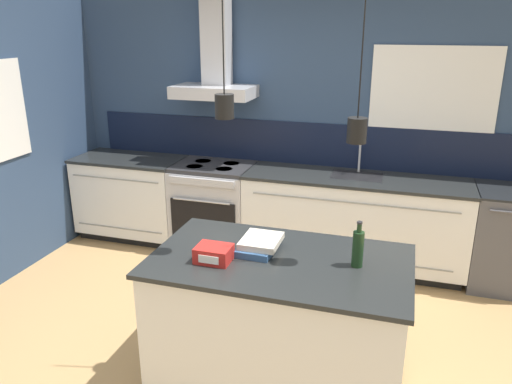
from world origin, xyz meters
TOP-DOWN VIEW (x-y plane):
  - ground_plane at (0.00, 0.00)m, footprint 16.00×16.00m
  - wall_back at (-0.05, 2.00)m, footprint 5.60×2.33m
  - wall_left at (-2.43, 0.70)m, footprint 0.08×3.80m
  - counter_run_left at (-1.79, 1.69)m, footprint 1.17×0.64m
  - counter_run_sink at (0.64, 1.69)m, footprint 2.12×0.64m
  - oven_range at (-0.82, 1.69)m, footprint 0.80×0.66m
  - dishwasher at (2.00, 1.69)m, footprint 0.61×0.65m
  - kitchen_island at (0.38, -0.19)m, footprint 1.60×0.93m
  - bottle_on_island at (0.84, -0.15)m, footprint 0.07×0.07m
  - book_stack at (0.22, -0.11)m, footprint 0.25×0.32m
  - red_supply_box at (-0.00, -0.34)m, footprint 0.21×0.17m

SIDE VIEW (x-z plane):
  - ground_plane at x=0.00m, z-range 0.00..0.00m
  - oven_range at x=-0.82m, z-range 0.00..0.91m
  - dishwasher at x=2.00m, z-range 0.00..0.91m
  - kitchen_island at x=0.38m, z-range 0.00..0.91m
  - counter_run_left at x=-1.79m, z-range 0.01..0.92m
  - counter_run_sink at x=0.64m, z-range -0.16..1.09m
  - book_stack at x=0.22m, z-range 0.91..0.99m
  - red_supply_box at x=0.00m, z-range 0.91..1.01m
  - bottle_on_island at x=0.84m, z-range 0.88..1.17m
  - wall_left at x=-2.43m, z-range 0.00..2.60m
  - wall_back at x=-0.05m, z-range 0.05..2.65m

